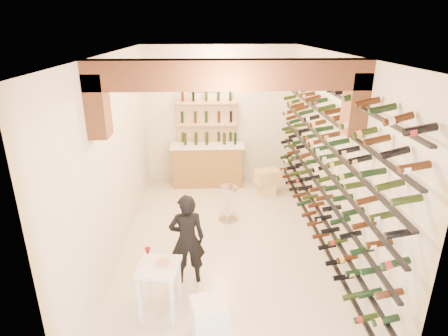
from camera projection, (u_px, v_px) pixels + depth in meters
name	position (u px, v px, depth m)	size (l,w,h in m)	color
ground	(225.00, 243.00, 6.60)	(6.00, 6.00, 0.00)	beige
room_shell	(226.00, 122.00, 5.55)	(3.52, 6.02, 3.21)	beige
wine_rack	(318.00, 159.00, 6.10)	(0.32, 5.70, 2.56)	black
back_counter	(207.00, 163.00, 8.87)	(1.70, 0.62, 1.29)	olive
back_shelving	(207.00, 135.00, 8.87)	(1.40, 0.31, 2.73)	tan
tasting_table	(159.00, 274.00, 4.78)	(0.58, 0.58, 0.91)	white
white_stool	(209.00, 320.00, 4.53)	(0.41, 0.41, 0.51)	white
person	(187.00, 240.00, 5.38)	(0.51, 0.34, 1.41)	black
chrome_barstool	(228.00, 201.00, 7.20)	(0.38, 0.38, 0.73)	silver
crate_lower	(267.00, 188.00, 8.51)	(0.43, 0.30, 0.26)	#DDBB79
crate_upper	(268.00, 177.00, 8.41)	(0.53, 0.36, 0.31)	#DDBB79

